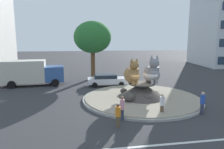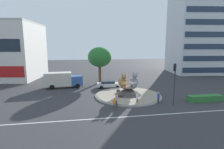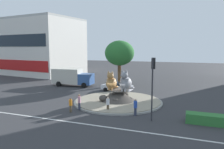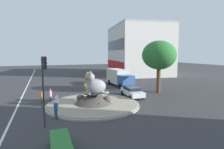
{
  "view_description": "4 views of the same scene",
  "coord_description": "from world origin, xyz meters",
  "px_view_note": "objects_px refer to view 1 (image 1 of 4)",
  "views": [
    {
      "loc": [
        -5.87,
        -18.33,
        5.67
      ],
      "look_at": [
        -2.57,
        1.5,
        2.21
      ],
      "focal_mm": 33.57,
      "sensor_mm": 36.0,
      "label": 1
    },
    {
      "loc": [
        -7.26,
        -27.43,
        8.34
      ],
      "look_at": [
        -2.47,
        1.76,
        3.45
      ],
      "focal_mm": 27.86,
      "sensor_mm": 36.0,
      "label": 2
    },
    {
      "loc": [
        8.47,
        -24.86,
        6.82
      ],
      "look_at": [
        -1.38,
        1.55,
        3.27
      ],
      "focal_mm": 34.21,
      "sensor_mm": 36.0,
      "label": 3
    },
    {
      "loc": [
        21.4,
        -5.38,
        6.2
      ],
      "look_at": [
        -0.58,
        2.62,
        3.53
      ],
      "focal_mm": 30.3,
      "sensor_mm": 36.0,
      "label": 4
    }
  ],
  "objects_px": {
    "cat_statue_tabby": "(132,74)",
    "delivery_box_truck": "(31,72)",
    "pedestrian_pink_shirt": "(122,108)",
    "pedestrian_white_shirt": "(162,104)",
    "broadleaf_tree_behind_island": "(93,37)",
    "pedestrian_orange_shirt": "(118,115)",
    "pedestrian_blue_shirt": "(202,102)",
    "cat_statue_grey": "(152,73)",
    "sedan_on_far_lane": "(107,80)"
  },
  "relations": [
    {
      "from": "pedestrian_orange_shirt",
      "to": "delivery_box_truck",
      "type": "distance_m",
      "value": 16.0
    },
    {
      "from": "cat_statue_tabby",
      "to": "delivery_box_truck",
      "type": "xyz_separation_m",
      "value": [
        -10.58,
        7.97,
        -0.81
      ]
    },
    {
      "from": "pedestrian_pink_shirt",
      "to": "delivery_box_truck",
      "type": "xyz_separation_m",
      "value": [
        -8.64,
        12.75,
        0.7
      ]
    },
    {
      "from": "cat_statue_grey",
      "to": "pedestrian_white_shirt",
      "type": "bearing_deg",
      "value": -8.84
    },
    {
      "from": "cat_statue_tabby",
      "to": "pedestrian_blue_shirt",
      "type": "relative_size",
      "value": 1.44
    },
    {
      "from": "sedan_on_far_lane",
      "to": "cat_statue_tabby",
      "type": "bearing_deg",
      "value": -73.79
    },
    {
      "from": "pedestrian_pink_shirt",
      "to": "broadleaf_tree_behind_island",
      "type": "bearing_deg",
      "value": -61.35
    },
    {
      "from": "broadleaf_tree_behind_island",
      "to": "sedan_on_far_lane",
      "type": "bearing_deg",
      "value": -76.08
    },
    {
      "from": "cat_statue_grey",
      "to": "pedestrian_orange_shirt",
      "type": "height_order",
      "value": "cat_statue_grey"
    },
    {
      "from": "delivery_box_truck",
      "to": "pedestrian_pink_shirt",
      "type": "bearing_deg",
      "value": -59.53
    },
    {
      "from": "cat_statue_tabby",
      "to": "pedestrian_white_shirt",
      "type": "bearing_deg",
      "value": 7.09
    },
    {
      "from": "broadleaf_tree_behind_island",
      "to": "pedestrian_white_shirt",
      "type": "distance_m",
      "value": 16.9
    },
    {
      "from": "pedestrian_orange_shirt",
      "to": "pedestrian_white_shirt",
      "type": "relative_size",
      "value": 0.96
    },
    {
      "from": "pedestrian_blue_shirt",
      "to": "sedan_on_far_lane",
      "type": "distance_m",
      "value": 12.21
    },
    {
      "from": "cat_statue_tabby",
      "to": "pedestrian_pink_shirt",
      "type": "height_order",
      "value": "cat_statue_tabby"
    },
    {
      "from": "pedestrian_blue_shirt",
      "to": "pedestrian_pink_shirt",
      "type": "bearing_deg",
      "value": 82.54
    },
    {
      "from": "cat_statue_tabby",
      "to": "sedan_on_far_lane",
      "type": "xyz_separation_m",
      "value": [
        -1.45,
        6.24,
        -1.7
      ]
    },
    {
      "from": "pedestrian_pink_shirt",
      "to": "sedan_on_far_lane",
      "type": "distance_m",
      "value": 11.04
    },
    {
      "from": "pedestrian_orange_shirt",
      "to": "pedestrian_blue_shirt",
      "type": "bearing_deg",
      "value": 157.34
    },
    {
      "from": "cat_statue_grey",
      "to": "pedestrian_blue_shirt",
      "type": "relative_size",
      "value": 1.56
    },
    {
      "from": "pedestrian_white_shirt",
      "to": "cat_statue_grey",
      "type": "bearing_deg",
      "value": -178.31
    },
    {
      "from": "pedestrian_orange_shirt",
      "to": "cat_statue_grey",
      "type": "bearing_deg",
      "value": -160.46
    },
    {
      "from": "cat_statue_grey",
      "to": "broadleaf_tree_behind_island",
      "type": "bearing_deg",
      "value": -157.52
    },
    {
      "from": "broadleaf_tree_behind_island",
      "to": "pedestrian_blue_shirt",
      "type": "height_order",
      "value": "broadleaf_tree_behind_island"
    },
    {
      "from": "delivery_box_truck",
      "to": "cat_statue_grey",
      "type": "bearing_deg",
      "value": -36.36
    },
    {
      "from": "cat_statue_tabby",
      "to": "pedestrian_pink_shirt",
      "type": "relative_size",
      "value": 1.41
    },
    {
      "from": "pedestrian_white_shirt",
      "to": "pedestrian_pink_shirt",
      "type": "xyz_separation_m",
      "value": [
        -3.16,
        -0.55,
        0.09
      ]
    },
    {
      "from": "pedestrian_blue_shirt",
      "to": "delivery_box_truck",
      "type": "distance_m",
      "value": 19.45
    },
    {
      "from": "cat_statue_tabby",
      "to": "pedestrian_pink_shirt",
      "type": "distance_m",
      "value": 5.39
    },
    {
      "from": "pedestrian_white_shirt",
      "to": "pedestrian_pink_shirt",
      "type": "distance_m",
      "value": 3.21
    },
    {
      "from": "broadleaf_tree_behind_island",
      "to": "pedestrian_orange_shirt",
      "type": "distance_m",
      "value": 17.94
    },
    {
      "from": "cat_statue_tabby",
      "to": "pedestrian_white_shirt",
      "type": "height_order",
      "value": "cat_statue_tabby"
    },
    {
      "from": "cat_statue_grey",
      "to": "pedestrian_pink_shirt",
      "type": "bearing_deg",
      "value": -38.61
    },
    {
      "from": "pedestrian_pink_shirt",
      "to": "pedestrian_orange_shirt",
      "type": "bearing_deg",
      "value": 89.43
    },
    {
      "from": "cat_statue_grey",
      "to": "broadleaf_tree_behind_island",
      "type": "xyz_separation_m",
      "value": [
        -4.63,
        11.49,
        3.28
      ]
    },
    {
      "from": "broadleaf_tree_behind_island",
      "to": "pedestrian_orange_shirt",
      "type": "height_order",
      "value": "broadleaf_tree_behind_island"
    },
    {
      "from": "cat_statue_grey",
      "to": "sedan_on_far_lane",
      "type": "distance_m",
      "value": 7.36
    },
    {
      "from": "cat_statue_tabby",
      "to": "pedestrian_orange_shirt",
      "type": "distance_m",
      "value": 6.49
    },
    {
      "from": "broadleaf_tree_behind_island",
      "to": "sedan_on_far_lane",
      "type": "distance_m",
      "value": 7.37
    },
    {
      "from": "cat_statue_tabby",
      "to": "broadleaf_tree_behind_island",
      "type": "height_order",
      "value": "broadleaf_tree_behind_island"
    },
    {
      "from": "pedestrian_orange_shirt",
      "to": "pedestrian_pink_shirt",
      "type": "relative_size",
      "value": 0.88
    },
    {
      "from": "cat_statue_tabby",
      "to": "delivery_box_truck",
      "type": "height_order",
      "value": "cat_statue_tabby"
    },
    {
      "from": "pedestrian_white_shirt",
      "to": "pedestrian_blue_shirt",
      "type": "distance_m",
      "value": 3.11
    },
    {
      "from": "cat_statue_grey",
      "to": "pedestrian_pink_shirt",
      "type": "distance_m",
      "value": 6.3
    },
    {
      "from": "cat_statue_grey",
      "to": "pedestrian_orange_shirt",
      "type": "relative_size",
      "value": 1.72
    },
    {
      "from": "sedan_on_far_lane",
      "to": "delivery_box_truck",
      "type": "bearing_deg",
      "value": 172.48
    },
    {
      "from": "broadleaf_tree_behind_island",
      "to": "delivery_box_truck",
      "type": "xyz_separation_m",
      "value": [
        -7.85,
        -3.47,
        -4.18
      ]
    },
    {
      "from": "pedestrian_orange_shirt",
      "to": "pedestrian_pink_shirt",
      "type": "bearing_deg",
      "value": -149.72
    },
    {
      "from": "broadleaf_tree_behind_island",
      "to": "pedestrian_orange_shirt",
      "type": "xyz_separation_m",
      "value": [
        0.29,
        -17.22,
        -5.01
      ]
    },
    {
      "from": "cat_statue_tabby",
      "to": "pedestrian_blue_shirt",
      "type": "bearing_deg",
      "value": 34.76
    }
  ]
}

